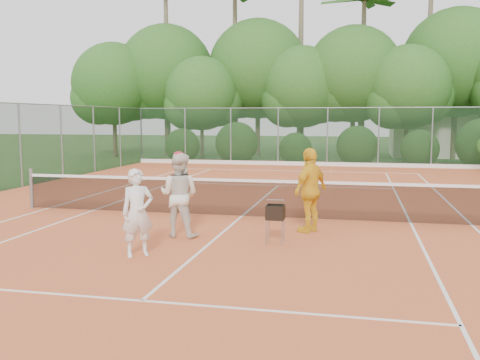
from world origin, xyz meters
name	(u,v)px	position (x,y,z in m)	size (l,w,h in m)	color
ground	(241,217)	(0.00, 0.00, 0.00)	(120.00, 120.00, 0.00)	#27491A
clay_court	(241,217)	(0.00, 0.00, 0.01)	(18.00, 36.00, 0.02)	#D05E30
club_building	(455,133)	(9.00, 24.00, 1.50)	(8.00, 5.00, 3.00)	beige
tennis_net	(241,197)	(0.00, 0.00, 0.53)	(11.97, 0.10, 1.10)	gray
player_white	(138,213)	(-1.01, -4.16, 0.81)	(0.58, 0.38, 1.59)	silver
player_center_grp	(179,195)	(-0.80, -2.47, 0.91)	(0.91, 0.74, 1.80)	silver
player_yellow	(310,190)	(1.85, -1.43, 0.94)	(1.08, 0.45, 1.85)	yellow
ball_hopper	(275,213)	(1.27, -2.68, 0.64)	(0.34, 0.34, 0.78)	gray
stray_ball_a	(231,170)	(-2.97, 11.34, 0.05)	(0.07, 0.07, 0.07)	#BADB32
stray_ball_b	(331,170)	(1.62, 12.29, 0.05)	(0.07, 0.07, 0.07)	#D7EA36
stray_ball_c	(321,177)	(1.39, 9.25, 0.05)	(0.07, 0.07, 0.07)	#C6E034
court_markings	(241,217)	(0.00, 0.00, 0.02)	(11.03, 23.83, 0.01)	white
fence_back	(302,137)	(0.00, 15.00, 1.52)	(18.07, 0.07, 3.00)	#19381E
tropical_treeline	(336,74)	(1.43, 20.22, 5.11)	(32.10, 8.49, 15.03)	brown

